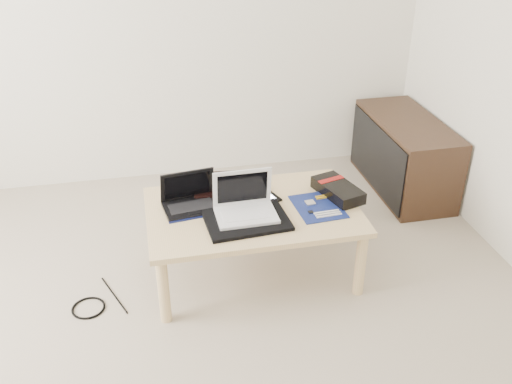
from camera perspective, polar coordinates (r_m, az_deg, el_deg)
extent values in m
cube|color=#DAB583|center=(2.98, -0.33, -1.95)|extent=(1.10, 0.70, 0.03)
cylinder|color=#DAB583|center=(2.81, -9.23, -9.68)|extent=(0.06, 0.06, 0.37)
cylinder|color=#DAB583|center=(2.98, 10.40, -7.09)|extent=(0.06, 0.06, 0.37)
cylinder|color=#DAB583|center=(3.30, -9.96, -3.18)|extent=(0.06, 0.06, 0.37)
cylinder|color=#DAB583|center=(3.45, 6.81, -1.32)|extent=(0.06, 0.06, 0.37)
cube|color=#3D2818|center=(4.02, 14.61, 3.65)|extent=(0.40, 0.90, 0.50)
cube|color=black|center=(3.94, 11.99, 3.42)|extent=(0.02, 0.86, 0.44)
cube|color=black|center=(3.17, -3.21, 0.72)|extent=(0.36, 0.31, 0.03)
cube|color=black|center=(2.99, -6.49, -1.56)|extent=(0.30, 0.23, 0.02)
cube|color=black|center=(2.98, -6.48, -1.42)|extent=(0.24, 0.14, 0.00)
cube|color=black|center=(2.92, -6.14, -2.09)|extent=(0.06, 0.04, 0.00)
cube|color=black|center=(3.00, -6.93, 0.72)|extent=(0.29, 0.10, 0.18)
cube|color=black|center=(2.99, -6.90, 0.64)|extent=(0.24, 0.08, 0.15)
cube|color=#0D164E|center=(2.91, -6.01, -2.56)|extent=(0.28, 0.05, 0.01)
cube|color=black|center=(3.05, -0.06, -0.70)|extent=(0.28, 0.24, 0.01)
cube|color=white|center=(3.05, -0.06, -0.60)|extent=(0.22, 0.19, 0.00)
cube|color=silver|center=(3.05, 0.83, -0.57)|extent=(0.11, 0.25, 0.02)
cube|color=#9C9CA1|center=(3.05, 0.83, -0.39)|extent=(0.09, 0.20, 0.00)
cube|color=black|center=(2.86, -0.96, -2.80)|extent=(0.43, 0.33, 0.02)
cube|color=silver|center=(2.87, -0.98, -2.32)|extent=(0.31, 0.22, 0.01)
cube|color=white|center=(2.86, -0.96, -2.21)|extent=(0.25, 0.12, 0.00)
cube|color=silver|center=(2.80, -0.63, -3.01)|extent=(0.07, 0.03, 0.00)
cube|color=silver|center=(2.89, -1.39, 0.49)|extent=(0.30, 0.03, 0.21)
cube|color=black|center=(2.89, -1.37, 0.43)|extent=(0.26, 0.02, 0.16)
cube|color=#0D1954|center=(3.00, 6.21, -1.47)|extent=(0.25, 0.31, 0.01)
cube|color=silver|center=(3.02, 5.43, -1.07)|extent=(0.05, 0.05, 0.01)
cube|color=gold|center=(3.09, 6.80, -0.37)|extent=(0.10, 0.02, 0.01)
cube|color=gold|center=(3.08, 6.93, -0.53)|extent=(0.10, 0.02, 0.01)
cube|color=silver|center=(2.95, 7.05, -1.97)|extent=(0.14, 0.02, 0.01)
cube|color=silver|center=(2.94, 7.19, -2.16)|extent=(0.14, 0.02, 0.01)
cube|color=silver|center=(2.92, 7.34, -2.35)|extent=(0.14, 0.02, 0.01)
cube|color=black|center=(2.94, 5.50, -2.00)|extent=(0.03, 0.03, 0.01)
cube|color=black|center=(3.11, 8.18, 0.20)|extent=(0.23, 0.34, 0.07)
cube|color=maroon|center=(3.14, 7.53, 1.25)|extent=(0.16, 0.08, 0.00)
torus|color=black|center=(2.98, -2.56, -1.50)|extent=(0.10, 0.10, 0.01)
torus|color=black|center=(3.07, -16.41, -11.06)|extent=(0.18, 0.18, 0.01)
cylinder|color=black|center=(3.12, -14.00, -9.96)|extent=(0.14, 0.32, 0.01)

